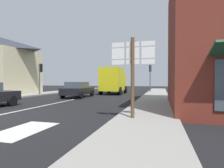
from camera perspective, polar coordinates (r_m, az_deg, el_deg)
ground_plane at (r=17.36m, az=-8.99°, el=-4.20°), size 80.00×80.00×0.00m
sidewalk_right at (r=13.86m, az=12.89°, el=-5.21°), size 2.43×44.00×0.14m
sidewalk_left at (r=19.44m, az=-29.46°, el=-3.55°), size 2.43×44.00×0.14m
lane_centre_stripe at (r=13.83m, az=-15.84°, el=-5.50°), size 0.16×12.00×0.01m
lane_turn_arrow at (r=6.52m, az=-25.86°, el=-12.82°), size 1.20×2.20×0.01m
sedan_far at (r=17.56m, az=-10.59°, el=-1.66°), size 2.03×4.23×1.47m
delivery_truck at (r=21.74m, az=0.47°, el=1.20°), size 2.52×5.02×3.05m
route_sign_post at (r=7.03m, az=6.48°, el=4.66°), size 1.66×0.14×3.20m
traffic_light_far_right at (r=24.96m, az=11.87°, el=3.65°), size 0.30×0.49×3.71m
traffic_light_near_left at (r=21.31m, az=-21.51°, el=3.52°), size 0.30×0.49×3.42m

